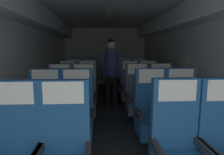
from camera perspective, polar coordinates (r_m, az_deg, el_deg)
The scene contains 20 objects.
ground at distance 4.02m, azimuth -0.61°, elevation -12.01°, with size 3.46×7.73×0.02m, color #23282D.
fuselage_shell at distance 4.04m, azimuth -0.84°, elevation 12.07°, with size 3.34×7.38×2.30m.
seat_a_right_window at distance 1.93m, azimuth 19.87°, elevation -20.85°, with size 0.48×0.49×1.14m.
seat_b_left_window at distance 2.77m, azimuth -19.97°, elevation -11.60°, with size 0.48×0.49×1.14m.
seat_b_left_aisle at distance 2.66m, azimuth -10.90°, elevation -12.05°, with size 0.48×0.49×1.14m.
seat_b_right_aisle at distance 2.88m, azimuth 20.79°, elevation -10.87°, with size 0.48×0.49×1.14m.
seat_b_right_window at distance 2.75m, azimuth 12.22°, elevation -11.42°, with size 0.48×0.49×1.14m.
seat_c_left_window at distance 3.63m, azimuth -15.86°, elevation -6.59°, with size 0.48×0.49×1.14m.
seat_c_left_aisle at distance 3.55m, azimuth -8.69°, elevation -6.69°, with size 0.48×0.49×1.14m.
seat_c_right_aisle at distance 3.73m, azimuth 15.00°, elevation -6.15°, with size 0.48×0.49×1.14m.
seat_c_right_window at distance 3.63m, azimuth 7.90°, elevation -6.33°, with size 0.48×0.49×1.14m.
seat_d_left_window at distance 4.53m, azimuth -13.48°, elevation -3.47°, with size 0.48×0.49×1.14m.
seat_d_left_aisle at distance 4.49m, azimuth -7.62°, elevation -3.41°, with size 0.48×0.49×1.14m.
seat_d_right_aisle at distance 4.61m, azimuth 11.23°, elevation -3.19°, with size 0.48×0.49×1.14m.
seat_d_right_window at distance 4.53m, azimuth 5.62°, elevation -3.27°, with size 0.48×0.49×1.14m.
seat_e_left_window at distance 5.46m, azimuth -11.64°, elevation -1.36°, with size 0.48×0.49×1.14m.
seat_e_left_aisle at distance 5.41m, azimuth -7.03°, elevation -1.33°, with size 0.48×0.49×1.14m.
seat_e_right_aisle at distance 5.52m, azimuth 8.72°, elevation -1.16°, with size 0.48×0.49×1.14m.
seat_e_right_window at distance 5.43m, azimuth 4.04°, elevation -1.25°, with size 0.48×0.49×1.14m.
flight_attendant at distance 4.42m, azimuth -0.16°, elevation 3.71°, with size 0.43×0.28×1.66m.
Camera 1 is at (-0.19, -0.09, 1.41)m, focal length 29.48 mm.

